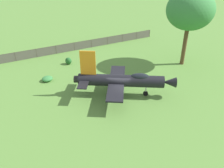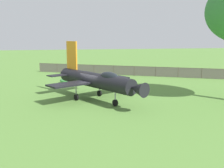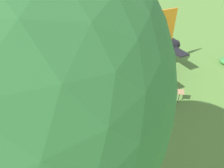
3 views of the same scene
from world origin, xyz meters
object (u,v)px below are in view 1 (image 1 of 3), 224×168
display_jet (124,80)px  shade_tree (190,10)px  shrub_by_tree (47,79)px  info_plaque (112,69)px  shrub_near_fence (68,61)px

display_jet → shade_tree: size_ratio=1.02×
display_jet → shrub_by_tree: bearing=164.5°
info_plaque → display_jet: bearing=-43.0°
display_jet → shade_tree: shade_tree is taller
shrub_by_tree → shade_tree: bearing=49.1°
shade_tree → info_plaque: 13.70m
shrub_by_tree → info_plaque: (6.35, 6.33, 0.54)m
shrub_near_fence → info_plaque: info_plaque is taller
info_plaque → shade_tree: bearing=52.3°
display_jet → shrub_near_fence: size_ratio=10.57×
info_plaque → shrub_by_tree: bearing=-135.1°
shrub_by_tree → info_plaque: bearing=44.9°
shade_tree → shrub_near_fence: (-14.80, -9.77, -7.67)m
shrub_by_tree → info_plaque: info_plaque is taller
display_jet → shrub_by_tree: display_jet is taller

